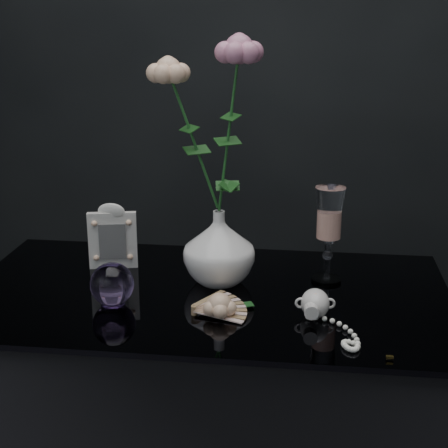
% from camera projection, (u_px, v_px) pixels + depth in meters
% --- Properties ---
extents(table, '(1.05, 0.58, 0.76)m').
position_uv_depth(table, '(207.00, 442.00, 1.60)').
color(table, black).
rests_on(table, ground).
extents(vase, '(0.19, 0.19, 0.17)m').
position_uv_depth(vase, '(219.00, 247.00, 1.51)').
color(vase, white).
rests_on(vase, table).
extents(wine_glass, '(0.08, 0.08, 0.22)m').
position_uv_depth(wine_glass, '(328.00, 235.00, 1.51)').
color(wine_glass, white).
rests_on(wine_glass, table).
extents(picture_frame, '(0.13, 0.11, 0.16)m').
position_uv_depth(picture_frame, '(113.00, 236.00, 1.60)').
color(picture_frame, silver).
rests_on(picture_frame, table).
extents(paperweight, '(0.11, 0.11, 0.09)m').
position_uv_depth(paperweight, '(112.00, 284.00, 1.41)').
color(paperweight, '#AF86DA').
rests_on(paperweight, table).
extents(paper_fan, '(0.23, 0.19, 0.02)m').
position_uv_depth(paper_fan, '(194.00, 309.00, 1.37)').
color(paper_fan, beige).
rests_on(paper_fan, table).
extents(loose_rose, '(0.13, 0.16, 0.05)m').
position_uv_depth(loose_rose, '(220.00, 305.00, 1.36)').
color(loose_rose, beige).
rests_on(loose_rose, table).
extents(pearl_jar, '(0.21, 0.22, 0.06)m').
position_uv_depth(pearl_jar, '(315.00, 302.00, 1.36)').
color(pearl_jar, silver).
rests_on(pearl_jar, table).
extents(roses, '(0.22, 0.11, 0.42)m').
position_uv_depth(roses, '(210.00, 120.00, 1.43)').
color(roses, '#F6BD97').
rests_on(roses, vase).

